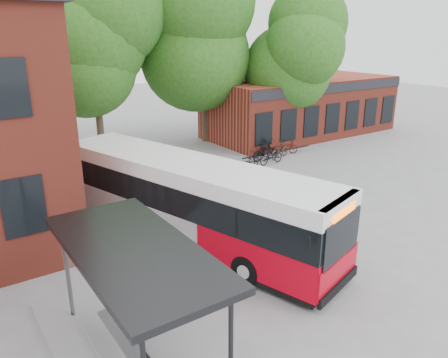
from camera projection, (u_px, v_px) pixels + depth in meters
ground at (263, 279)px, 13.47m from camera, size 100.00×100.00×0.00m
shop_row at (301, 106)px, 31.77m from camera, size 14.00×6.20×4.00m
bus_shelter at (138, 303)px, 9.81m from camera, size 3.60×7.00×2.90m
bike_rail at (277, 154)px, 26.17m from camera, size 5.20×0.10×0.38m
tree_1 at (95, 67)px, 25.57m from camera, size 7.92×7.92×10.40m
tree_2 at (205, 58)px, 28.44m from camera, size 7.92×7.92×11.00m
tree_3 at (303, 73)px, 28.28m from camera, size 7.04×7.04×9.28m
city_bus at (189, 202)px, 15.50m from camera, size 5.70×11.94×2.98m
bicycle_0 at (251, 161)px, 24.13m from camera, size 1.69×1.11×0.84m
bicycle_1 at (264, 152)px, 25.45m from camera, size 1.85×0.70×1.08m
bicycle_2 at (271, 156)px, 24.81m from camera, size 1.75×0.74×0.90m
bicycle_3 at (267, 146)px, 26.74m from camera, size 1.73×1.13×1.01m
bicycle_4 at (280, 151)px, 25.96m from camera, size 1.86×1.12×0.93m
bicycle_6 at (285, 147)px, 26.85m from camera, size 1.73×1.19×0.86m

